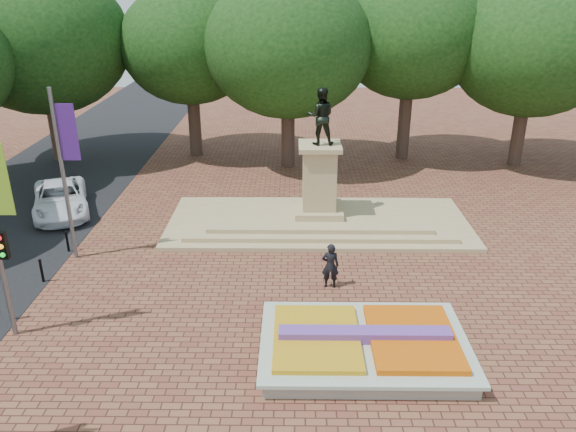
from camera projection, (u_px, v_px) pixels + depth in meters
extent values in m
plane|color=brown|center=(327.00, 319.00, 19.08)|extent=(90.00, 90.00, 0.00)
cube|color=gray|center=(364.00, 349.00, 17.14)|extent=(6.00, 4.00, 0.45)
cube|color=beige|center=(364.00, 341.00, 17.03)|extent=(6.30, 4.30, 0.12)
cube|color=orange|center=(412.00, 338.00, 16.96)|extent=(2.60, 3.40, 0.22)
cube|color=gold|center=(317.00, 338.00, 17.00)|extent=(2.60, 3.40, 0.18)
cube|color=#4D328B|center=(365.00, 335.00, 16.94)|extent=(5.20, 0.55, 0.38)
cube|color=tan|center=(318.00, 222.00, 26.41)|extent=(14.00, 6.00, 0.20)
cube|color=tan|center=(318.00, 219.00, 26.34)|extent=(12.00, 5.00, 0.20)
cube|color=tan|center=(318.00, 215.00, 26.26)|extent=(10.00, 4.00, 0.20)
cube|color=tan|center=(319.00, 210.00, 26.16)|extent=(2.20, 2.20, 0.30)
cube|color=tan|center=(319.00, 178.00, 25.56)|extent=(1.50, 1.50, 2.80)
cube|color=tan|center=(320.00, 146.00, 24.98)|extent=(1.90, 1.90, 0.20)
imported|color=black|center=(321.00, 116.00, 24.46)|extent=(1.22, 0.95, 2.50)
cylinder|color=#39261F|center=(57.00, 130.00, 35.07)|extent=(0.80, 0.80, 4.00)
ellipsoid|color=black|center=(44.00, 52.00, 33.25)|extent=(8.80, 8.80, 7.48)
cylinder|color=#39261F|center=(185.00, 130.00, 34.98)|extent=(0.80, 0.80, 4.00)
ellipsoid|color=black|center=(179.00, 53.00, 33.17)|extent=(8.80, 8.80, 7.48)
cylinder|color=#39261F|center=(297.00, 131.00, 34.91)|extent=(0.80, 0.80, 4.00)
ellipsoid|color=black|center=(297.00, 53.00, 33.09)|extent=(8.80, 8.80, 7.48)
cylinder|color=#39261F|center=(409.00, 131.00, 34.84)|extent=(0.80, 0.80, 4.00)
ellipsoid|color=black|center=(416.00, 53.00, 33.02)|extent=(8.80, 8.80, 7.48)
cylinder|color=#39261F|center=(522.00, 131.00, 34.77)|extent=(0.80, 0.80, 4.00)
ellipsoid|color=black|center=(535.00, 53.00, 32.95)|extent=(8.80, 8.80, 7.48)
cylinder|color=slate|center=(64.00, 177.00, 21.98)|extent=(0.16, 0.16, 7.00)
cube|color=#4C1E7D|center=(68.00, 132.00, 21.28)|extent=(0.70, 0.04, 2.20)
cube|color=black|center=(3.00, 245.00, 17.02)|extent=(0.28, 0.18, 0.90)
cylinder|color=black|center=(10.00, 308.00, 18.83)|extent=(0.10, 0.10, 0.90)
sphere|color=black|center=(7.00, 296.00, 18.65)|extent=(0.12, 0.12, 0.12)
cylinder|color=black|center=(42.00, 271.00, 21.23)|extent=(0.10, 0.10, 0.90)
sphere|color=black|center=(40.00, 260.00, 21.04)|extent=(0.12, 0.12, 0.12)
cylinder|color=black|center=(67.00, 242.00, 23.62)|extent=(0.10, 0.10, 0.90)
sphere|color=black|center=(66.00, 232.00, 23.44)|extent=(0.12, 0.12, 0.12)
imported|color=white|center=(60.00, 199.00, 27.51)|extent=(4.25, 5.87, 1.48)
imported|color=black|center=(330.00, 265.00, 20.75)|extent=(0.67, 0.46, 1.77)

